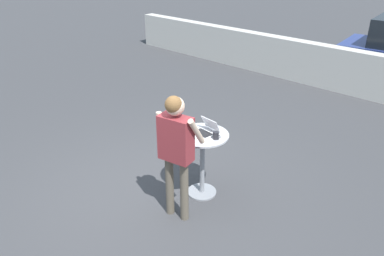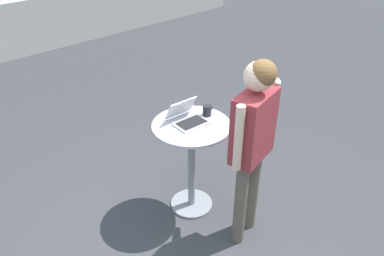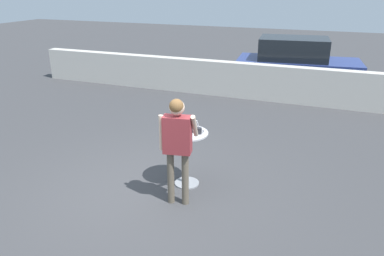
{
  "view_description": "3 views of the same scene",
  "coord_description": "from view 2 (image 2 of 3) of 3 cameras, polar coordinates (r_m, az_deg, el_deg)",
  "views": [
    {
      "loc": [
        3.55,
        -2.89,
        3.33
      ],
      "look_at": [
        0.42,
        0.45,
        1.07
      ],
      "focal_mm": 35.0,
      "sensor_mm": 36.0,
      "label": 1
    },
    {
      "loc": [
        -1.48,
        -1.55,
        2.73
      ],
      "look_at": [
        0.47,
        0.47,
        1.0
      ],
      "focal_mm": 35.0,
      "sensor_mm": 36.0,
      "label": 2
    },
    {
      "loc": [
        2.72,
        -4.82,
        3.31
      ],
      "look_at": [
        0.69,
        0.38,
        1.14
      ],
      "focal_mm": 35.0,
      "sensor_mm": 36.0,
      "label": 3
    }
  ],
  "objects": [
    {
      "name": "cafe_table",
      "position": [
        3.56,
        -0.08,
        -3.64
      ],
      "size": [
        0.73,
        0.73,
        0.98
      ],
      "color": "gray",
      "rests_on": "ground_plane"
    },
    {
      "name": "coffee_mug",
      "position": [
        3.51,
        2.32,
        2.69
      ],
      "size": [
        0.12,
        0.08,
        0.1
      ],
      "color": "#232328",
      "rests_on": "cafe_table"
    },
    {
      "name": "laptop",
      "position": [
        3.41,
        -0.69,
        1.61
      ],
      "size": [
        0.32,
        0.33,
        0.2
      ],
      "color": "silver",
      "rests_on": "cafe_table"
    },
    {
      "name": "standing_person",
      "position": [
        3.04,
        9.3,
        -0.69
      ],
      "size": [
        0.57,
        0.44,
        1.75
      ],
      "color": "brown",
      "rests_on": "ground_plane"
    }
  ]
}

